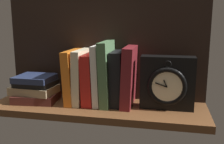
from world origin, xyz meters
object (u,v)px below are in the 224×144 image
object	(u,v)px
book_black_skeptic	(118,78)
book_maroon_dawkins	(129,76)
book_green_romantic	(107,73)
book_cream_twain	(82,76)
book_orange_pandolfini	(73,76)
book_red_requiem	(91,79)
framed_clock	(167,83)
book_stack_side	(36,89)
book_white_catcher	(99,75)

from	to	relation	value
book_black_skeptic	book_maroon_dawkins	world-z (taller)	book_maroon_dawkins
book_green_romantic	book_black_skeptic	xyz separation A→B (cm)	(3.90, 0.00, -1.74)
book_cream_twain	book_orange_pandolfini	bearing A→B (deg)	180.00
book_maroon_dawkins	book_orange_pandolfini	bearing A→B (deg)	180.00
book_maroon_dawkins	book_red_requiem	bearing A→B (deg)	180.00
framed_clock	book_cream_twain	bearing A→B (deg)	177.90
framed_clock	book_green_romantic	bearing A→B (deg)	176.94
book_green_romantic	book_stack_side	world-z (taller)	book_green_romantic
book_white_catcher	book_stack_side	xyz separation A→B (cm)	(-24.63, -2.71, -6.13)
book_orange_pandolfini	framed_clock	bearing A→B (deg)	-1.91
book_cream_twain	book_red_requiem	distance (cm)	3.70
book_orange_pandolfini	book_cream_twain	bearing A→B (deg)	0.00
book_red_requiem	book_green_romantic	bearing A→B (deg)	0.00
book_red_requiem	book_stack_side	world-z (taller)	book_red_requiem
book_green_romantic	book_stack_side	size ratio (longest dim) A/B	1.31
book_red_requiem	framed_clock	size ratio (longest dim) A/B	0.99
book_stack_side	book_green_romantic	bearing A→B (deg)	5.61
book_white_catcher	book_green_romantic	world-z (taller)	book_green_romantic
book_cream_twain	book_stack_side	world-z (taller)	book_cream_twain
book_white_catcher	book_black_skeptic	size ratio (longest dim) A/B	1.11
book_green_romantic	book_black_skeptic	size ratio (longest dim) A/B	1.18
book_green_romantic	book_red_requiem	bearing A→B (deg)	180.00
book_white_catcher	book_stack_side	distance (cm)	25.53
book_cream_twain	book_maroon_dawkins	size ratio (longest dim) A/B	0.93
book_orange_pandolfini	book_white_catcher	world-z (taller)	book_white_catcher
book_orange_pandolfini	book_black_skeptic	xyz separation A→B (cm)	(17.05, 0.00, -0.02)
book_green_romantic	framed_clock	bearing A→B (deg)	-3.06
book_orange_pandolfini	book_green_romantic	xyz separation A→B (cm)	(13.15, 0.00, 1.73)
book_white_catcher	book_black_skeptic	xyz separation A→B (cm)	(6.90, 0.00, -1.08)
book_orange_pandolfini	book_white_catcher	bearing A→B (deg)	0.00
framed_clock	book_stack_side	size ratio (longest dim) A/B	1.05
book_black_skeptic	book_maroon_dawkins	bearing A→B (deg)	0.00
book_white_catcher	book_green_romantic	xyz separation A→B (cm)	(2.99, 0.00, 0.67)
book_stack_side	book_white_catcher	bearing A→B (deg)	6.29
book_cream_twain	book_green_romantic	distance (cm)	10.07
book_black_skeptic	framed_clock	size ratio (longest dim) A/B	1.06
book_maroon_dawkins	framed_clock	distance (cm)	13.70
book_white_catcher	book_green_romantic	distance (cm)	3.07
framed_clock	book_red_requiem	bearing A→B (deg)	177.63
book_orange_pandolfini	book_stack_side	world-z (taller)	book_orange_pandolfini
book_green_romantic	book_maroon_dawkins	bearing A→B (deg)	0.00
book_green_romantic	book_maroon_dawkins	distance (cm)	8.09
book_cream_twain	book_stack_side	bearing A→B (deg)	-171.28
book_cream_twain	book_black_skeptic	distance (cm)	13.84
book_white_catcher	book_maroon_dawkins	xyz separation A→B (cm)	(11.03, 0.00, -0.21)
book_black_skeptic	book_stack_side	bearing A→B (deg)	-175.08
book_orange_pandolfini	book_black_skeptic	distance (cm)	17.05
book_white_catcher	book_stack_side	bearing A→B (deg)	-173.71
book_white_catcher	book_black_skeptic	distance (cm)	6.98
book_cream_twain	book_red_requiem	size ratio (longest dim) A/B	1.08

